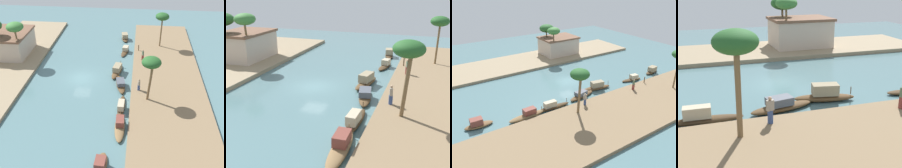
% 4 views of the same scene
% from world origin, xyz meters
% --- Properties ---
extents(river_water, '(69.05, 69.05, 0.00)m').
position_xyz_m(river_water, '(0.00, 0.00, 0.00)').
color(river_water, slate).
rests_on(river_water, ground).
extents(riverbank_left, '(44.06, 10.07, 0.44)m').
position_xyz_m(riverbank_left, '(0.00, -12.50, 0.22)').
color(riverbank_left, '#846B4C').
rests_on(riverbank_left, ground).
extents(sampan_foreground, '(4.93, 1.31, 1.22)m').
position_xyz_m(sampan_foreground, '(-10.54, -6.52, 0.42)').
color(sampan_foreground, brown).
rests_on(sampan_foreground, river_water).
extents(sampan_with_tall_canopy, '(3.90, 1.58, 1.05)m').
position_xyz_m(sampan_with_tall_canopy, '(9.31, -5.89, 0.37)').
color(sampan_with_tall_canopy, '#47331E').
rests_on(sampan_with_tall_canopy, river_water).
extents(sampan_upstream_small, '(4.74, 1.98, 1.34)m').
position_xyz_m(sampan_upstream_small, '(2.07, -5.14, 0.51)').
color(sampan_upstream_small, brown).
rests_on(sampan_upstream_small, river_water).
extents(sampan_near_left_bank, '(4.79, 1.01, 1.21)m').
position_xyz_m(sampan_near_left_bank, '(-6.85, -6.41, 0.43)').
color(sampan_near_left_bank, '#47331E').
rests_on(sampan_near_left_bank, river_water).
extents(sampan_midstream, '(4.82, 2.01, 1.02)m').
position_xyz_m(sampan_midstream, '(-1.56, -5.91, 0.39)').
color(sampan_midstream, brown).
rests_on(sampan_midstream, river_water).
extents(sampan_downstream_large, '(3.49, 1.66, 1.22)m').
position_xyz_m(sampan_downstream_large, '(14.99, -5.48, 0.48)').
color(sampan_downstream_large, '#47331E').
rests_on(sampan_downstream_large, river_water).
extents(person_on_near_bank, '(0.49, 0.49, 1.71)m').
position_xyz_m(person_on_near_bank, '(6.05, -8.92, 1.14)').
color(person_on_near_bank, brown).
rests_on(person_on_near_bank, riverbank_left).
extents(person_by_mooring, '(0.50, 0.41, 1.72)m').
position_xyz_m(person_by_mooring, '(-2.97, -8.48, 1.23)').
color(person_by_mooring, '#33477A').
rests_on(person_by_mooring, riverbank_left).
extents(mooring_post, '(0.14, 0.14, 0.99)m').
position_xyz_m(mooring_post, '(9.50, -8.19, 0.94)').
color(mooring_post, '#4C3823').
rests_on(mooring_post, riverbank_left).
extents(palm_tree_left_near, '(2.37, 2.37, 6.01)m').
position_xyz_m(palm_tree_left_near, '(-4.98, -9.80, 5.61)').
color(palm_tree_left_near, brown).
rests_on(palm_tree_left_near, riverbank_left).
extents(palm_tree_left_far, '(2.31, 2.31, 6.03)m').
position_xyz_m(palm_tree_left_far, '(11.79, -11.93, 5.71)').
color(palm_tree_left_far, brown).
rests_on(palm_tree_left_far, riverbank_left).
extents(palm_tree_right_tall, '(2.62, 2.62, 6.38)m').
position_xyz_m(palm_tree_right_tall, '(3.89, 10.71, 5.99)').
color(palm_tree_right_tall, brown).
rests_on(palm_tree_right_tall, riverbank_right).
extents(riverside_building, '(7.72, 5.92, 3.69)m').
position_xyz_m(riverside_building, '(6.40, 12.94, 2.30)').
color(riverside_building, '#C6B29E').
rests_on(riverside_building, riverbank_right).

